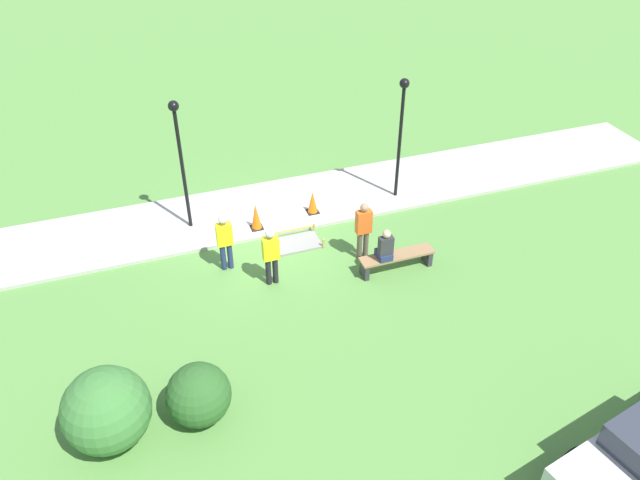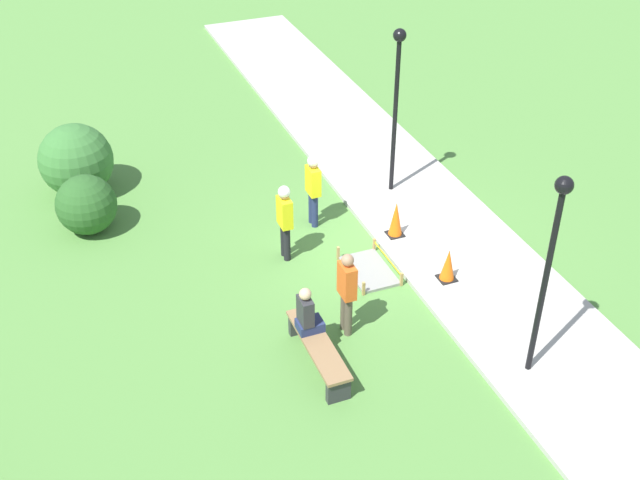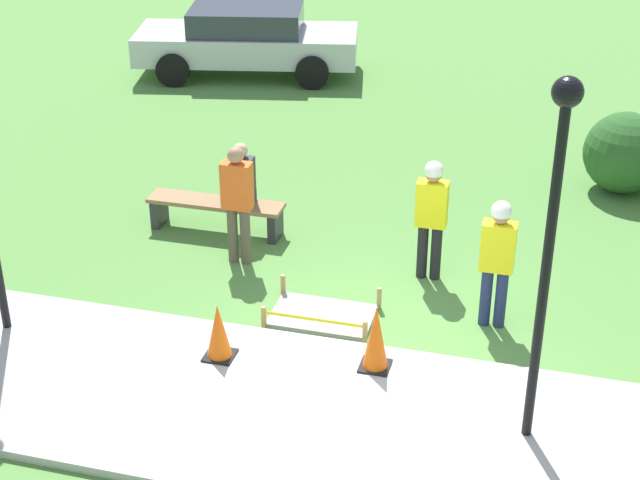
{
  "view_description": "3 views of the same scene",
  "coord_description": "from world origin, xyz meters",
  "px_view_note": "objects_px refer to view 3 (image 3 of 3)",
  "views": [
    {
      "loc": [
        3.16,
        13.79,
        10.13
      ],
      "look_at": [
        -1.02,
        1.89,
        1.01
      ],
      "focal_mm": 35.0,
      "sensor_mm": 36.0,
      "label": 1
    },
    {
      "loc": [
        -12.32,
        6.13,
        9.48
      ],
      "look_at": [
        -0.6,
        1.51,
        0.87
      ],
      "focal_mm": 45.0,
      "sensor_mm": 36.0,
      "label": 2
    },
    {
      "loc": [
        1.84,
        -9.39,
        6.43
      ],
      "look_at": [
        -0.97,
        0.99,
        0.85
      ],
      "focal_mm": 55.0,
      "sensor_mm": 36.0,
      "label": 3
    }
  ],
  "objects_px": {
    "person_seated_on_bench": "(241,180)",
    "bystander_in_orange_shirt": "(237,199)",
    "worker_supervisor": "(432,211)",
    "parked_car_silver": "(247,39)",
    "park_bench": "(216,209)",
    "lamppost_near": "(553,214)",
    "traffic_cone_near_patch": "(219,331)",
    "worker_assistant": "(497,254)",
    "traffic_cone_far_patch": "(376,337)"
  },
  "relations": [
    {
      "from": "park_bench",
      "to": "parked_car_silver",
      "type": "distance_m",
      "value": 7.39
    },
    {
      "from": "traffic_cone_far_patch",
      "to": "person_seated_on_bench",
      "type": "xyz_separation_m",
      "value": [
        -2.59,
        2.95,
        0.34
      ]
    },
    {
      "from": "traffic_cone_far_patch",
      "to": "worker_supervisor",
      "type": "distance_m",
      "value": 2.41
    },
    {
      "from": "traffic_cone_far_patch",
      "to": "park_bench",
      "type": "relative_size",
      "value": 0.4
    },
    {
      "from": "bystander_in_orange_shirt",
      "to": "lamppost_near",
      "type": "bearing_deg",
      "value": -34.99
    },
    {
      "from": "traffic_cone_near_patch",
      "to": "worker_assistant",
      "type": "distance_m",
      "value": 3.38
    },
    {
      "from": "traffic_cone_far_patch",
      "to": "bystander_in_orange_shirt",
      "type": "height_order",
      "value": "bystander_in_orange_shirt"
    },
    {
      "from": "worker_assistant",
      "to": "bystander_in_orange_shirt",
      "type": "distance_m",
      "value": 3.57
    },
    {
      "from": "worker_supervisor",
      "to": "worker_assistant",
      "type": "relative_size",
      "value": 1.0
    },
    {
      "from": "traffic_cone_near_patch",
      "to": "worker_assistant",
      "type": "xyz_separation_m",
      "value": [
        2.9,
        1.65,
        0.54
      ]
    },
    {
      "from": "person_seated_on_bench",
      "to": "worker_assistant",
      "type": "height_order",
      "value": "worker_assistant"
    },
    {
      "from": "worker_supervisor",
      "to": "worker_assistant",
      "type": "distance_m",
      "value": 1.35
    },
    {
      "from": "traffic_cone_near_patch",
      "to": "park_bench",
      "type": "relative_size",
      "value": 0.34
    },
    {
      "from": "bystander_in_orange_shirt",
      "to": "person_seated_on_bench",
      "type": "bearing_deg",
      "value": 106.55
    },
    {
      "from": "park_bench",
      "to": "worker_assistant",
      "type": "bearing_deg",
      "value": -20.07
    },
    {
      "from": "lamppost_near",
      "to": "traffic_cone_near_patch",
      "type": "bearing_deg",
      "value": 172.08
    },
    {
      "from": "worker_assistant",
      "to": "lamppost_near",
      "type": "xyz_separation_m",
      "value": [
        0.59,
        -2.13,
        1.6
      ]
    },
    {
      "from": "bystander_in_orange_shirt",
      "to": "lamppost_near",
      "type": "relative_size",
      "value": 0.45
    },
    {
      "from": "worker_supervisor",
      "to": "bystander_in_orange_shirt",
      "type": "xyz_separation_m",
      "value": [
        -2.55,
        -0.24,
        -0.03
      ]
    },
    {
      "from": "traffic_cone_near_patch",
      "to": "parked_car_silver",
      "type": "relative_size",
      "value": 0.14
    },
    {
      "from": "traffic_cone_far_patch",
      "to": "traffic_cone_near_patch",
      "type": "bearing_deg",
      "value": -171.7
    },
    {
      "from": "worker_supervisor",
      "to": "lamppost_near",
      "type": "relative_size",
      "value": 0.44
    },
    {
      "from": "lamppost_near",
      "to": "parked_car_silver",
      "type": "height_order",
      "value": "lamppost_near"
    },
    {
      "from": "person_seated_on_bench",
      "to": "bystander_in_orange_shirt",
      "type": "bearing_deg",
      "value": -73.45
    },
    {
      "from": "person_seated_on_bench",
      "to": "bystander_in_orange_shirt",
      "type": "relative_size",
      "value": 0.53
    },
    {
      "from": "person_seated_on_bench",
      "to": "bystander_in_orange_shirt",
      "type": "height_order",
      "value": "bystander_in_orange_shirt"
    },
    {
      "from": "worker_assistant",
      "to": "parked_car_silver",
      "type": "distance_m",
      "value": 10.55
    },
    {
      "from": "traffic_cone_near_patch",
      "to": "worker_supervisor",
      "type": "height_order",
      "value": "worker_supervisor"
    },
    {
      "from": "traffic_cone_near_patch",
      "to": "bystander_in_orange_shirt",
      "type": "height_order",
      "value": "bystander_in_orange_shirt"
    },
    {
      "from": "park_bench",
      "to": "lamppost_near",
      "type": "height_order",
      "value": "lamppost_near"
    },
    {
      "from": "worker_assistant",
      "to": "bystander_in_orange_shirt",
      "type": "height_order",
      "value": "bystander_in_orange_shirt"
    },
    {
      "from": "park_bench",
      "to": "lamppost_near",
      "type": "distance_m",
      "value": 6.35
    },
    {
      "from": "park_bench",
      "to": "person_seated_on_bench",
      "type": "height_order",
      "value": "person_seated_on_bench"
    },
    {
      "from": "park_bench",
      "to": "person_seated_on_bench",
      "type": "distance_m",
      "value": 0.62
    },
    {
      "from": "person_seated_on_bench",
      "to": "traffic_cone_near_patch",
      "type": "bearing_deg",
      "value": -75.38
    },
    {
      "from": "parked_car_silver",
      "to": "worker_supervisor",
      "type": "bearing_deg",
      "value": -68.12
    },
    {
      "from": "traffic_cone_near_patch",
      "to": "traffic_cone_far_patch",
      "type": "height_order",
      "value": "traffic_cone_far_patch"
    },
    {
      "from": "traffic_cone_far_patch",
      "to": "worker_assistant",
      "type": "height_order",
      "value": "worker_assistant"
    },
    {
      "from": "traffic_cone_near_patch",
      "to": "worker_assistant",
      "type": "height_order",
      "value": "worker_assistant"
    },
    {
      "from": "parked_car_silver",
      "to": "person_seated_on_bench",
      "type": "bearing_deg",
      "value": -83.67
    },
    {
      "from": "traffic_cone_far_patch",
      "to": "worker_supervisor",
      "type": "bearing_deg",
      "value": 84.92
    },
    {
      "from": "traffic_cone_near_patch",
      "to": "parked_car_silver",
      "type": "bearing_deg",
      "value": 107.16
    },
    {
      "from": "park_bench",
      "to": "worker_assistant",
      "type": "xyz_separation_m",
      "value": [
        4.12,
        -1.5,
        0.63
      ]
    },
    {
      "from": "traffic_cone_far_patch",
      "to": "park_bench",
      "type": "xyz_separation_m",
      "value": [
        -2.97,
        2.9,
        -0.14
      ]
    },
    {
      "from": "worker_assistant",
      "to": "lamppost_near",
      "type": "relative_size",
      "value": 0.44
    },
    {
      "from": "parked_car_silver",
      "to": "bystander_in_orange_shirt",
      "type": "bearing_deg",
      "value": -83.85
    },
    {
      "from": "traffic_cone_near_patch",
      "to": "worker_supervisor",
      "type": "distance_m",
      "value": 3.31
    },
    {
      "from": "park_bench",
      "to": "person_seated_on_bench",
      "type": "relative_size",
      "value": 2.22
    },
    {
      "from": "worker_supervisor",
      "to": "parked_car_silver",
      "type": "height_order",
      "value": "worker_supervisor"
    },
    {
      "from": "traffic_cone_near_patch",
      "to": "person_seated_on_bench",
      "type": "bearing_deg",
      "value": 104.62
    }
  ]
}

